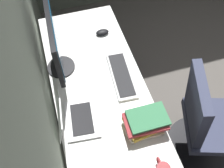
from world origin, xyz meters
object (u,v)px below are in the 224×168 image
drawer_pedestal (96,108)px  office_chair (204,125)px  monitor_primary (55,43)px  book_stack_near (145,122)px  mouse_main (102,32)px  keyboard_main (121,75)px  laptop_leftmost (73,118)px

drawer_pedestal → office_chair: bearing=-121.1°
monitor_primary → book_stack_near: size_ratio=1.94×
mouse_main → office_chair: size_ratio=0.11×
monitor_primary → keyboard_main: bearing=-116.9°
monitor_primary → keyboard_main: (-0.20, -0.40, -0.25)m
laptop_leftmost → drawer_pedestal: bearing=-36.6°
drawer_pedestal → book_stack_near: bearing=-152.2°
laptop_leftmost → mouse_main: (0.70, -0.38, -0.03)m
keyboard_main → book_stack_near: 0.41m
book_stack_near → drawer_pedestal: bearing=27.8°
drawer_pedestal → laptop_leftmost: bearing=143.4°
drawer_pedestal → monitor_primary: 0.70m
laptop_leftmost → mouse_main: size_ratio=2.94×
keyboard_main → office_chair: 0.73m
mouse_main → laptop_leftmost: bearing=151.5°
laptop_leftmost → keyboard_main: laptop_leftmost is taller
keyboard_main → book_stack_near: book_stack_near is taller
mouse_main → book_stack_near: book_stack_near is taller
keyboard_main → drawer_pedestal: bearing=87.9°
keyboard_main → office_chair: (-0.43, -0.52, -0.28)m
drawer_pedestal → office_chair: office_chair is taller
keyboard_main → book_stack_near: (-0.41, -0.02, 0.04)m
monitor_primary → book_stack_near: bearing=-146.0°
laptop_leftmost → office_chair: 0.99m
laptop_leftmost → book_stack_near: (-0.16, -0.41, 0.00)m
mouse_main → book_stack_near: (-0.86, -0.03, 0.04)m
keyboard_main → office_chair: size_ratio=0.44×
drawer_pedestal → monitor_primary: (0.19, 0.19, 0.64)m
monitor_primary → mouse_main: bearing=-57.0°
monitor_primary → keyboard_main: size_ratio=1.21×
book_stack_near → laptop_leftmost: bearing=69.2°
keyboard_main → mouse_main: mouse_main is taller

